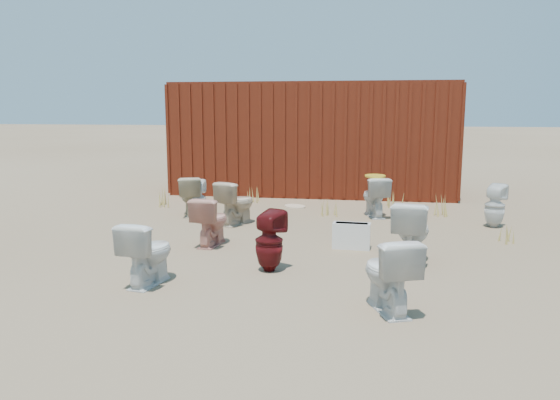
% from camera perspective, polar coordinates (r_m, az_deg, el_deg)
% --- Properties ---
extents(ground, '(100.00, 100.00, 0.00)m').
position_cam_1_polar(ground, '(7.43, -0.78, -4.95)').
color(ground, brown).
rests_on(ground, ground).
extents(shipping_container, '(6.00, 2.40, 2.40)m').
position_cam_1_polar(shipping_container, '(12.36, 3.63, 6.50)').
color(shipping_container, '#46130B').
rests_on(shipping_container, ground).
extents(toilet_front_a, '(0.49, 0.73, 0.69)m').
position_cam_1_polar(toilet_front_a, '(6.00, -13.66, -5.36)').
color(toilet_front_a, white).
rests_on(toilet_front_a, ground).
extents(toilet_front_pink, '(0.46, 0.70, 0.68)m').
position_cam_1_polar(toilet_front_pink, '(7.53, -7.23, -2.19)').
color(toilet_front_pink, tan).
rests_on(toilet_front_pink, ground).
extents(toilet_front_c, '(0.63, 0.80, 0.72)m').
position_cam_1_polar(toilet_front_c, '(5.17, 11.26, -7.56)').
color(toilet_front_c, silver).
rests_on(toilet_front_c, ground).
extents(toilet_front_maroon, '(0.43, 0.43, 0.71)m').
position_cam_1_polar(toilet_front_maroon, '(6.29, -1.13, -4.32)').
color(toilet_front_maroon, '#540E10').
rests_on(toilet_front_maroon, ground).
extents(toilet_front_e, '(0.56, 0.82, 0.77)m').
position_cam_1_polar(toilet_front_e, '(6.82, 13.58, -3.23)').
color(toilet_front_e, white).
rests_on(toilet_front_e, ground).
extents(toilet_back_a, '(0.35, 0.35, 0.65)m').
position_cam_1_polar(toilet_back_a, '(9.48, -8.59, 0.14)').
color(toilet_back_a, white).
rests_on(toilet_back_a, ground).
extents(toilet_back_beige_left, '(0.60, 0.78, 0.70)m').
position_cam_1_polar(toilet_back_beige_left, '(9.63, -9.39, 0.42)').
color(toilet_back_beige_left, '#C1B28D').
rests_on(toilet_back_beige_left, ground).
extents(toilet_back_beige_right, '(0.65, 0.80, 0.71)m').
position_cam_1_polar(toilet_back_beige_right, '(8.83, -4.60, -0.28)').
color(toilet_back_beige_right, '#CAB293').
rests_on(toilet_back_beige_right, ground).
extents(toilet_back_yellowlid, '(0.57, 0.77, 0.70)m').
position_cam_1_polar(toilet_back_yellowlid, '(9.57, 9.85, 0.34)').
color(toilet_back_yellowlid, silver).
rests_on(toilet_back_yellowlid, ground).
extents(toilet_back_e, '(0.43, 0.43, 0.69)m').
position_cam_1_polar(toilet_back_e, '(9.24, 21.53, -0.57)').
color(toilet_back_e, white).
rests_on(toilet_back_e, ground).
extents(yellow_lid, '(0.35, 0.44, 0.02)m').
position_cam_1_polar(yellow_lid, '(9.52, 9.91, 2.50)').
color(yellow_lid, gold).
rests_on(yellow_lid, toilet_back_yellowlid).
extents(loose_tank, '(0.51, 0.22, 0.35)m').
position_cam_1_polar(loose_tank, '(7.39, 7.48, -3.72)').
color(loose_tank, silver).
rests_on(loose_tank, ground).
extents(loose_lid_near, '(0.50, 0.58, 0.02)m').
position_cam_1_polar(loose_lid_near, '(11.06, -4.27, -0.08)').
color(loose_lid_near, beige).
rests_on(loose_lid_near, ground).
extents(loose_lid_far, '(0.59, 0.59, 0.02)m').
position_cam_1_polar(loose_lid_far, '(10.41, 1.57, -0.66)').
color(loose_lid_far, beige).
rests_on(loose_lid_far, ground).
extents(weed_clump_a, '(0.36, 0.36, 0.33)m').
position_cam_1_polar(weed_clump_a, '(10.71, -11.73, 0.26)').
color(weed_clump_a, '#AD9645').
rests_on(weed_clump_a, ground).
extents(weed_clump_b, '(0.32, 0.32, 0.28)m').
position_cam_1_polar(weed_clump_b, '(9.54, 5.17, -0.86)').
color(weed_clump_b, '#AD9645').
rests_on(weed_clump_b, ground).
extents(weed_clump_c, '(0.36, 0.36, 0.34)m').
position_cam_1_polar(weed_clump_c, '(9.87, 16.09, -0.67)').
color(weed_clump_c, '#AD9645').
rests_on(weed_clump_c, ground).
extents(weed_clump_d, '(0.30, 0.30, 0.29)m').
position_cam_1_polar(weed_clump_d, '(10.97, -2.83, 0.58)').
color(weed_clump_d, '#AD9645').
rests_on(weed_clump_d, ground).
extents(weed_clump_e, '(0.34, 0.34, 0.28)m').
position_cam_1_polar(weed_clump_e, '(10.61, 12.04, 0.04)').
color(weed_clump_e, '#AD9645').
rests_on(weed_clump_e, ground).
extents(weed_clump_f, '(0.28, 0.28, 0.26)m').
position_cam_1_polar(weed_clump_f, '(8.25, 22.42, -3.27)').
color(weed_clump_f, '#AD9645').
rests_on(weed_clump_f, ground).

